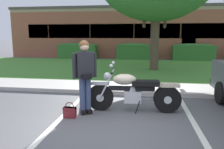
{
  "coord_description": "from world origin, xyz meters",
  "views": [
    {
      "loc": [
        0.68,
        -4.2,
        1.81
      ],
      "look_at": [
        -0.17,
        1.3,
        0.85
      ],
      "focal_mm": 36.48,
      "sensor_mm": 36.0,
      "label": 1
    }
  ],
  "objects_px": {
    "hedge_left": "(78,51)",
    "hedge_center_right": "(193,52)",
    "motorcycle": "(137,92)",
    "brick_building": "(137,33)",
    "handbag": "(70,111)",
    "hedge_center_left": "(133,51)",
    "rider_person": "(85,72)"
  },
  "relations": [
    {
      "from": "motorcycle",
      "to": "brick_building",
      "type": "distance_m",
      "value": 17.07
    },
    {
      "from": "rider_person",
      "to": "hedge_center_right",
      "type": "height_order",
      "value": "rider_person"
    },
    {
      "from": "hedge_center_right",
      "to": "brick_building",
      "type": "distance_m",
      "value": 7.01
    },
    {
      "from": "hedge_left",
      "to": "hedge_center_right",
      "type": "height_order",
      "value": "same"
    },
    {
      "from": "hedge_left",
      "to": "brick_building",
      "type": "distance_m",
      "value": 6.99
    },
    {
      "from": "brick_building",
      "to": "hedge_center_right",
      "type": "bearing_deg",
      "value": -51.28
    },
    {
      "from": "handbag",
      "to": "hedge_center_left",
      "type": "bearing_deg",
      "value": 87.02
    },
    {
      "from": "hedge_center_left",
      "to": "brick_building",
      "type": "xyz_separation_m",
      "value": [
        -0.02,
        5.36,
        1.39
      ]
    },
    {
      "from": "hedge_left",
      "to": "motorcycle",
      "type": "bearing_deg",
      "value": -66.33
    },
    {
      "from": "motorcycle",
      "to": "hedge_center_right",
      "type": "relative_size",
      "value": 0.79
    },
    {
      "from": "hedge_center_right",
      "to": "rider_person",
      "type": "bearing_deg",
      "value": -111.27
    },
    {
      "from": "hedge_center_left",
      "to": "handbag",
      "type": "bearing_deg",
      "value": -92.98
    },
    {
      "from": "brick_building",
      "to": "rider_person",
      "type": "bearing_deg",
      "value": -91.18
    },
    {
      "from": "handbag",
      "to": "hedge_center_right",
      "type": "height_order",
      "value": "hedge_center_right"
    },
    {
      "from": "motorcycle",
      "to": "hedge_center_left",
      "type": "relative_size",
      "value": 0.93
    },
    {
      "from": "hedge_left",
      "to": "hedge_center_left",
      "type": "relative_size",
      "value": 1.22
    },
    {
      "from": "hedge_left",
      "to": "hedge_center_right",
      "type": "xyz_separation_m",
      "value": [
        8.56,
        0.0,
        -0.0
      ]
    },
    {
      "from": "motorcycle",
      "to": "hedge_center_left",
      "type": "bearing_deg",
      "value": 94.01
    },
    {
      "from": "hedge_center_left",
      "to": "brick_building",
      "type": "height_order",
      "value": "brick_building"
    },
    {
      "from": "hedge_center_left",
      "to": "hedge_left",
      "type": "bearing_deg",
      "value": 180.0
    },
    {
      "from": "hedge_left",
      "to": "hedge_center_right",
      "type": "bearing_deg",
      "value": 0.0
    },
    {
      "from": "motorcycle",
      "to": "handbag",
      "type": "distance_m",
      "value": 1.64
    },
    {
      "from": "rider_person",
      "to": "hedge_center_left",
      "type": "height_order",
      "value": "rider_person"
    },
    {
      "from": "rider_person",
      "to": "brick_building",
      "type": "xyz_separation_m",
      "value": [
        0.36,
        17.31,
        1.05
      ]
    },
    {
      "from": "motorcycle",
      "to": "brick_building",
      "type": "height_order",
      "value": "brick_building"
    },
    {
      "from": "brick_building",
      "to": "motorcycle",
      "type": "bearing_deg",
      "value": -87.19
    },
    {
      "from": "motorcycle",
      "to": "hedge_left",
      "type": "relative_size",
      "value": 0.76
    },
    {
      "from": "handbag",
      "to": "hedge_center_right",
      "type": "xyz_separation_m",
      "value": [
        4.92,
        12.29,
        0.51
      ]
    },
    {
      "from": "motorcycle",
      "to": "hedge_center_right",
      "type": "bearing_deg",
      "value": 73.4
    },
    {
      "from": "motorcycle",
      "to": "brick_building",
      "type": "xyz_separation_m",
      "value": [
        -0.83,
        16.98,
        1.56
      ]
    },
    {
      "from": "hedge_center_right",
      "to": "brick_building",
      "type": "xyz_separation_m",
      "value": [
        -4.3,
        5.36,
        1.39
      ]
    },
    {
      "from": "handbag",
      "to": "rider_person",
      "type": "bearing_deg",
      "value": 52.22
    }
  ]
}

